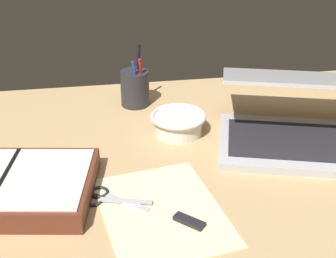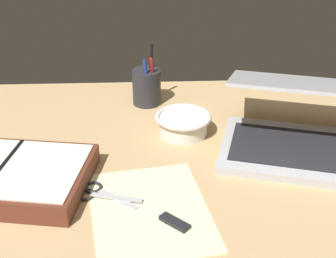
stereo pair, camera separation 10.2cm
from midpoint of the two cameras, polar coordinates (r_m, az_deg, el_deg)
desk_top at (r=100.91cm, az=3.14°, el=-5.80°), size 140.00×100.00×2.00cm
laptop at (r=111.71cm, az=18.50°, el=0.10°), size 42.54×41.72×17.03cm
bowl at (r=113.72cm, az=4.44°, el=0.65°), size 13.71×13.71×5.10cm
pen_cup at (r=128.25cm, az=-0.32°, el=5.14°), size 7.78×7.78×16.69cm
planner at (r=99.07cm, az=-16.61°, el=-5.57°), size 37.12×28.17×4.68cm
scissors at (r=93.87cm, az=-5.65°, el=-7.87°), size 13.26×9.65×0.80cm
paper_sheet_front at (r=89.58cm, az=1.06°, el=-9.95°), size 26.18×31.66×0.16cm
usb_drive at (r=86.44cm, az=4.45°, el=-11.36°), size 6.36×6.07×1.00cm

